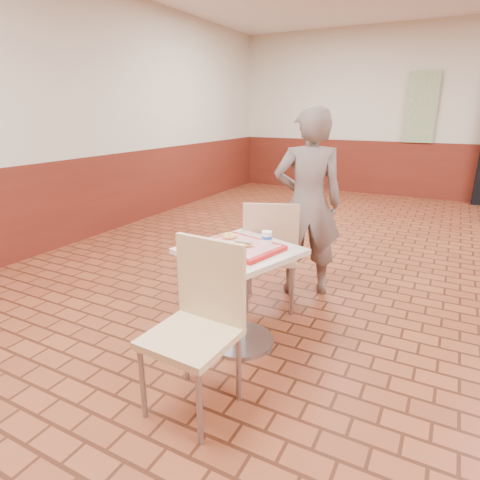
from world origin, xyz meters
The scene contains 11 objects.
room_shell centered at (0.00, 0.00, 1.50)m, with size 8.01×10.01×3.01m.
wainscot_band centered at (0.00, 0.00, 0.50)m, with size 8.00×10.00×1.00m.
promo_poster centered at (-0.60, 4.94, 1.60)m, with size 0.50×0.03×1.20m, color gray.
main_table centered at (-1.12, -0.88, 0.47)m, with size 0.66×0.66×0.69m.
chair_main_front centered at (-1.04, -1.51, 0.51)m, with size 0.45×0.45×0.92m.
chair_main_back centered at (-1.15, -0.31, 0.50)m, with size 0.54×0.54×0.90m.
customer centered at (-1.01, 0.14, 0.80)m, with size 0.58×0.38×1.59m, color #6C5C54.
serving_tray centered at (-1.12, -0.88, 0.71)m, with size 0.49×0.38×0.03m.
ring_donut centered at (-1.25, -0.80, 0.74)m, with size 0.10×0.10×0.03m, color #E8AE54.
long_john_donut centered at (-1.09, -0.91, 0.74)m, with size 0.13×0.07×0.04m.
paper_cup centered at (-0.97, -0.80, 0.77)m, with size 0.07×0.07×0.09m.
Camera 1 is at (0.03, -3.07, 1.56)m, focal length 30.00 mm.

